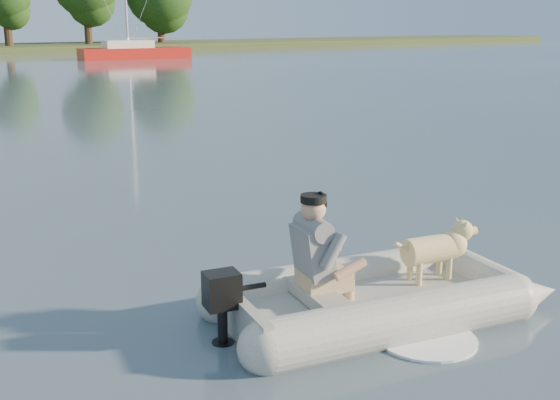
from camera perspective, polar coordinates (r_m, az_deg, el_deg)
water at (r=7.38m, az=3.21°, el=-8.84°), size 160.00×160.00×0.00m
dinghy at (r=7.14m, az=8.12°, el=-4.63°), size 5.22×4.05×1.40m
man at (r=6.79m, az=2.85°, el=-3.86°), size 0.83×0.74×1.09m
dog at (r=7.56m, az=12.11°, el=-4.33°), size 0.99×0.49×0.63m
outboard_motor at (r=6.56m, az=-4.71°, el=-9.00°), size 0.46×0.36×0.80m
sailboat at (r=54.71m, az=-11.79°, el=11.68°), size 8.31×3.24×11.14m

